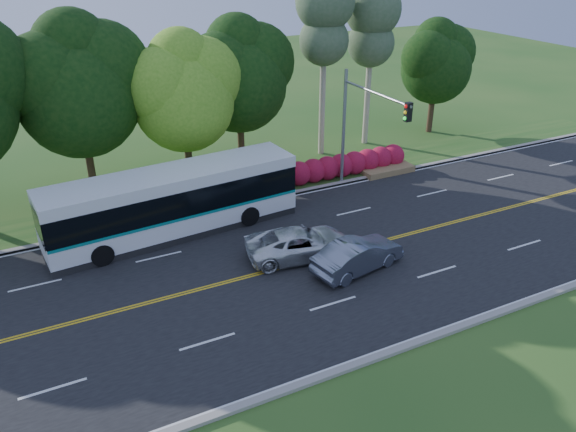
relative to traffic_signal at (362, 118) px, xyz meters
name	(u,v)px	position (x,y,z in m)	size (l,w,h in m)	color
ground	(304,262)	(-6.49, -5.40, -4.67)	(120.00, 120.00, 0.00)	#25541C
road	(304,262)	(-6.49, -5.40, -4.66)	(60.00, 14.00, 0.02)	black
curb_north	(245,203)	(-6.49, 1.75, -4.60)	(60.00, 0.30, 0.15)	gray
curb_south	(396,351)	(-6.49, -12.55, -4.60)	(60.00, 0.30, 0.15)	gray
grass_verge	(233,191)	(-6.49, 3.60, -4.62)	(60.00, 4.00, 0.10)	#25541C
lane_markings	(302,262)	(-6.59, -5.40, -4.65)	(57.60, 13.82, 0.00)	gold
tree_row	(120,77)	(-11.65, 6.73, 2.06)	(44.70, 9.10, 13.84)	black
bougainvillea_hedge	(344,166)	(0.69, 2.75, -3.95)	(9.50, 2.25, 1.50)	maroon
traffic_signal	(362,118)	(0.00, 0.00, 0.00)	(0.42, 6.10, 7.00)	gray
transit_bus	(174,203)	(-11.02, 0.14, -2.99)	(13.00, 3.88, 3.35)	white
sedan	(358,255)	(-4.65, -7.09, -3.91)	(1.57, 4.51, 1.49)	slate
suv	(300,244)	(-6.46, -4.90, -3.94)	(2.35, 5.10, 1.42)	white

